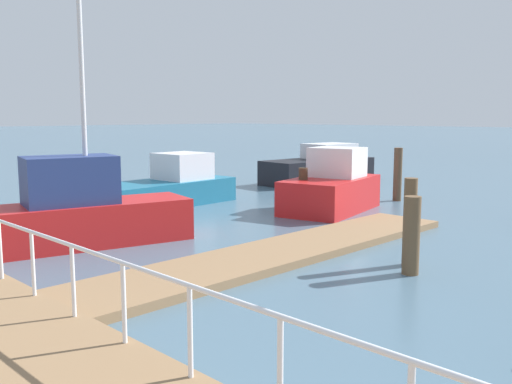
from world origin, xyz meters
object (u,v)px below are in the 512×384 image
object	(u,v)px
moored_boat_1	(83,211)
moored_boat_5	(169,187)
moored_boat_2	(332,188)
moored_boat_3	(320,167)

from	to	relation	value
moored_boat_1	moored_boat_5	world-z (taller)	moored_boat_1
moored_boat_2	moored_boat_3	world-z (taller)	moored_boat_2
moored_boat_3	moored_boat_5	distance (m)	9.36
moored_boat_1	moored_boat_3	distance (m)	15.38
moored_boat_1	moored_boat_5	size ratio (longest dim) A/B	1.45
moored_boat_1	moored_boat_2	size ratio (longest dim) A/B	1.76
moored_boat_1	moored_boat_2	xyz separation A→B (m)	(8.61, -1.30, -0.08)
moored_boat_2	moored_boat_3	xyz separation A→B (m)	(6.21, 5.43, -0.06)
moored_boat_1	moored_boat_2	distance (m)	8.71
moored_boat_1	moored_boat_2	bearing A→B (deg)	-8.61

